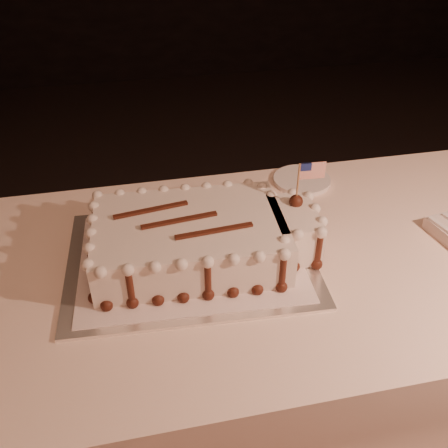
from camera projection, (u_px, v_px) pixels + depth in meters
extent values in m
cube|color=#FFDBC5|center=(318.00, 350.00, 1.43)|extent=(2.40, 0.80, 0.75)
cube|color=white|center=(191.00, 258.00, 1.17)|extent=(0.59, 0.46, 0.01)
cube|color=white|center=(191.00, 256.00, 1.16)|extent=(0.53, 0.41, 0.00)
cube|color=silver|center=(190.00, 239.00, 1.13)|extent=(0.44, 0.31, 0.10)
cube|color=silver|center=(293.00, 229.00, 1.16)|extent=(0.11, 0.17, 0.10)
sphere|color=#4A1E12|center=(107.00, 305.00, 1.02)|extent=(0.03, 0.03, 0.03)
sphere|color=#4A1E12|center=(133.00, 303.00, 1.03)|extent=(0.03, 0.03, 0.03)
sphere|color=#4A1E12|center=(158.00, 300.00, 1.03)|extent=(0.03, 0.03, 0.03)
sphere|color=#4A1E12|center=(183.00, 297.00, 1.04)|extent=(0.03, 0.03, 0.03)
sphere|color=#4A1E12|center=(208.00, 295.00, 1.05)|extent=(0.03, 0.03, 0.03)
sphere|color=#4A1E12|center=(233.00, 292.00, 1.05)|extent=(0.03, 0.03, 0.03)
sphere|color=#4A1E12|center=(257.00, 289.00, 1.06)|extent=(0.03, 0.03, 0.03)
sphere|color=#4A1E12|center=(281.00, 287.00, 1.07)|extent=(0.03, 0.03, 0.03)
sphere|color=#4A1E12|center=(281.00, 273.00, 1.10)|extent=(0.03, 0.03, 0.03)
sphere|color=#4A1E12|center=(294.00, 266.00, 1.12)|extent=(0.03, 0.03, 0.03)
sphere|color=#4A1E12|center=(317.00, 264.00, 1.13)|extent=(0.03, 0.03, 0.03)
sphere|color=#4A1E12|center=(318.00, 253.00, 1.16)|extent=(0.03, 0.03, 0.03)
sphere|color=#4A1E12|center=(311.00, 239.00, 1.20)|extent=(0.03, 0.03, 0.03)
sphere|color=#4A1E12|center=(305.00, 227.00, 1.24)|extent=(0.03, 0.03, 0.03)
sphere|color=#4A1E12|center=(290.00, 224.00, 1.25)|extent=(0.03, 0.03, 0.03)
sphere|color=#4A1E12|center=(269.00, 226.00, 1.25)|extent=(0.03, 0.03, 0.03)
sphere|color=#4A1E12|center=(261.00, 217.00, 1.28)|extent=(0.03, 0.03, 0.03)
sphere|color=#4A1E12|center=(247.00, 213.00, 1.29)|extent=(0.03, 0.03, 0.03)
sphere|color=#4A1E12|center=(227.00, 215.00, 1.28)|extent=(0.03, 0.03, 0.03)
sphere|color=#4A1E12|center=(207.00, 217.00, 1.28)|extent=(0.03, 0.03, 0.03)
sphere|color=#4A1E12|center=(187.00, 219.00, 1.27)|extent=(0.03, 0.03, 0.03)
sphere|color=#4A1E12|center=(166.00, 221.00, 1.27)|extent=(0.03, 0.03, 0.03)
sphere|color=#4A1E12|center=(145.00, 222.00, 1.26)|extent=(0.03, 0.03, 0.03)
sphere|color=#4A1E12|center=(124.00, 224.00, 1.25)|extent=(0.03, 0.03, 0.03)
sphere|color=#4A1E12|center=(103.00, 226.00, 1.25)|extent=(0.03, 0.03, 0.03)
sphere|color=#4A1E12|center=(99.00, 237.00, 1.21)|extent=(0.03, 0.03, 0.03)
sphere|color=#4A1E12|center=(98.00, 251.00, 1.17)|extent=(0.03, 0.03, 0.03)
sphere|color=#4A1E12|center=(97.00, 265.00, 1.12)|extent=(0.03, 0.03, 0.03)
sphere|color=#4A1E12|center=(96.00, 281.00, 1.08)|extent=(0.03, 0.03, 0.03)
sphere|color=#4A1E12|center=(94.00, 298.00, 1.04)|extent=(0.03, 0.03, 0.03)
sphere|color=silver|center=(100.00, 272.00, 0.97)|extent=(0.03, 0.03, 0.03)
sphere|color=silver|center=(128.00, 270.00, 0.98)|extent=(0.03, 0.03, 0.03)
sphere|color=silver|center=(155.00, 267.00, 0.98)|extent=(0.03, 0.03, 0.03)
sphere|color=silver|center=(181.00, 265.00, 0.99)|extent=(0.03, 0.03, 0.03)
sphere|color=silver|center=(208.00, 262.00, 0.99)|extent=(0.03, 0.03, 0.03)
sphere|color=silver|center=(233.00, 259.00, 1.00)|extent=(0.03, 0.03, 0.03)
sphere|color=silver|center=(259.00, 257.00, 1.01)|extent=(0.03, 0.03, 0.03)
sphere|color=silver|center=(284.00, 254.00, 1.01)|extent=(0.03, 0.03, 0.03)
sphere|color=silver|center=(284.00, 241.00, 1.05)|extent=(0.03, 0.03, 0.03)
sphere|color=silver|center=(298.00, 235.00, 1.07)|extent=(0.03, 0.03, 0.03)
sphere|color=silver|center=(321.00, 233.00, 1.07)|extent=(0.03, 0.03, 0.03)
sphere|color=silver|center=(322.00, 222.00, 1.11)|extent=(0.03, 0.03, 0.03)
sphere|color=silver|center=(315.00, 209.00, 1.15)|extent=(0.03, 0.03, 0.03)
sphere|color=silver|center=(308.00, 197.00, 1.19)|extent=(0.03, 0.03, 0.03)
sphere|color=silver|center=(293.00, 194.00, 1.20)|extent=(0.03, 0.03, 0.03)
sphere|color=silver|center=(271.00, 195.00, 1.20)|extent=(0.03, 0.03, 0.03)
sphere|color=silver|center=(262.00, 188.00, 1.22)|extent=(0.03, 0.03, 0.03)
sphere|color=silver|center=(248.00, 184.00, 1.24)|extent=(0.03, 0.03, 0.03)
sphere|color=silver|center=(227.00, 186.00, 1.23)|extent=(0.03, 0.03, 0.03)
sphere|color=silver|center=(206.00, 187.00, 1.23)|extent=(0.03, 0.03, 0.03)
sphere|color=silver|center=(185.00, 189.00, 1.22)|extent=(0.03, 0.03, 0.03)
sphere|color=silver|center=(163.00, 191.00, 1.21)|extent=(0.03, 0.03, 0.03)
sphere|color=silver|center=(142.00, 192.00, 1.21)|extent=(0.03, 0.03, 0.03)
sphere|color=silver|center=(120.00, 194.00, 1.20)|extent=(0.03, 0.03, 0.03)
sphere|color=silver|center=(97.00, 196.00, 1.19)|extent=(0.03, 0.03, 0.03)
sphere|color=silver|center=(94.00, 207.00, 1.16)|extent=(0.03, 0.03, 0.03)
sphere|color=silver|center=(92.00, 220.00, 1.11)|extent=(0.03, 0.03, 0.03)
sphere|color=silver|center=(91.00, 234.00, 1.07)|extent=(0.03, 0.03, 0.03)
sphere|color=silver|center=(89.00, 249.00, 1.03)|extent=(0.03, 0.03, 0.03)
sphere|color=silver|center=(87.00, 265.00, 0.99)|extent=(0.03, 0.03, 0.03)
cylinder|color=#4A1E12|center=(130.00, 287.00, 1.00)|extent=(0.01, 0.01, 0.09)
sphere|color=#4A1E12|center=(132.00, 302.00, 1.03)|extent=(0.02, 0.02, 0.02)
cylinder|color=#4A1E12|center=(208.00, 279.00, 1.02)|extent=(0.01, 0.01, 0.09)
sphere|color=#4A1E12|center=(208.00, 294.00, 1.05)|extent=(0.02, 0.02, 0.02)
cylinder|color=#4A1E12|center=(283.00, 272.00, 1.04)|extent=(0.01, 0.01, 0.09)
sphere|color=#4A1E12|center=(281.00, 286.00, 1.07)|extent=(0.02, 0.02, 0.02)
cylinder|color=#4A1E12|center=(319.00, 249.00, 1.10)|extent=(0.01, 0.01, 0.09)
sphere|color=#4A1E12|center=(317.00, 263.00, 1.13)|extent=(0.02, 0.02, 0.02)
cylinder|color=#4A1E12|center=(307.00, 213.00, 1.22)|extent=(0.01, 0.01, 0.09)
sphere|color=#4A1E12|center=(305.00, 226.00, 1.24)|extent=(0.02, 0.02, 0.02)
cylinder|color=#4A1E12|center=(261.00, 203.00, 1.25)|extent=(0.01, 0.01, 0.09)
sphere|color=#4A1E12|center=(261.00, 217.00, 1.28)|extent=(0.02, 0.02, 0.02)
cylinder|color=#4A1E12|center=(207.00, 203.00, 1.25)|extent=(0.01, 0.01, 0.09)
sphere|color=#4A1E12|center=(207.00, 216.00, 1.28)|extent=(0.02, 0.02, 0.02)
cylinder|color=#4A1E12|center=(144.00, 208.00, 1.23)|extent=(0.01, 0.01, 0.09)
sphere|color=#4A1E12|center=(145.00, 222.00, 1.26)|extent=(0.02, 0.02, 0.02)
cylinder|color=#4A1E12|center=(97.00, 223.00, 1.18)|extent=(0.01, 0.01, 0.09)
sphere|color=#4A1E12|center=(99.00, 237.00, 1.21)|extent=(0.02, 0.02, 0.02)
cylinder|color=#4A1E12|center=(93.00, 266.00, 1.06)|extent=(0.01, 0.01, 0.09)
sphere|color=#4A1E12|center=(96.00, 280.00, 1.08)|extent=(0.02, 0.02, 0.02)
cube|color=#4A1E12|center=(151.00, 210.00, 1.13)|extent=(0.17, 0.04, 0.01)
cube|color=#4A1E12|center=(179.00, 220.00, 1.10)|extent=(0.17, 0.03, 0.01)
cube|color=#4A1E12|center=(214.00, 231.00, 1.07)|extent=(0.17, 0.03, 0.01)
sphere|color=#4A1E12|center=(296.00, 201.00, 1.15)|extent=(0.03, 0.03, 0.03)
cylinder|color=#AF754B|center=(297.00, 187.00, 1.13)|extent=(0.00, 0.00, 0.12)
cube|color=red|center=(313.00, 171.00, 1.11)|extent=(0.06, 0.01, 0.04)
cube|color=navy|center=(306.00, 167.00, 1.10)|extent=(0.02, 0.01, 0.02)
cylinder|color=white|center=(302.00, 180.00, 1.45)|extent=(0.17, 0.17, 0.01)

